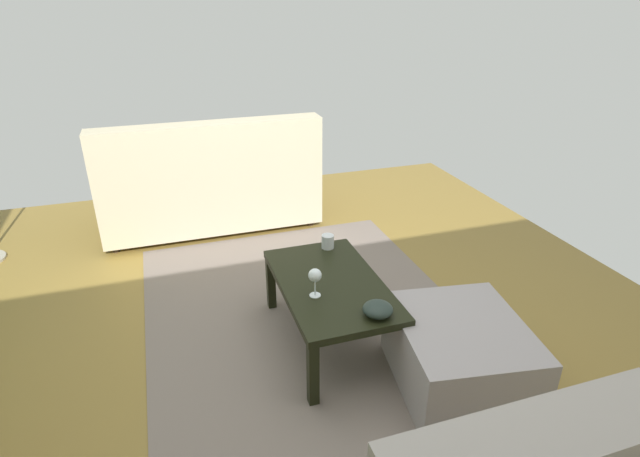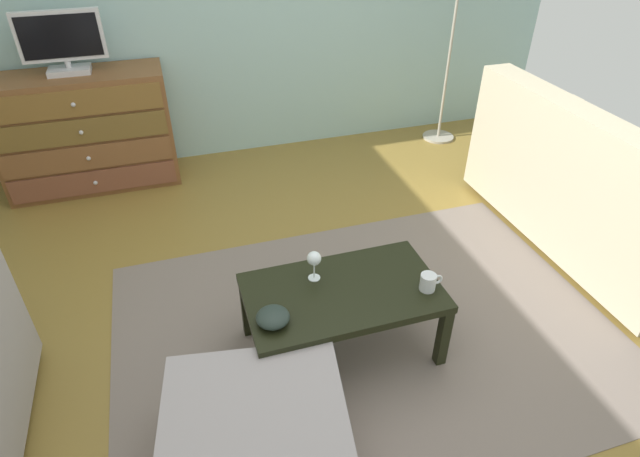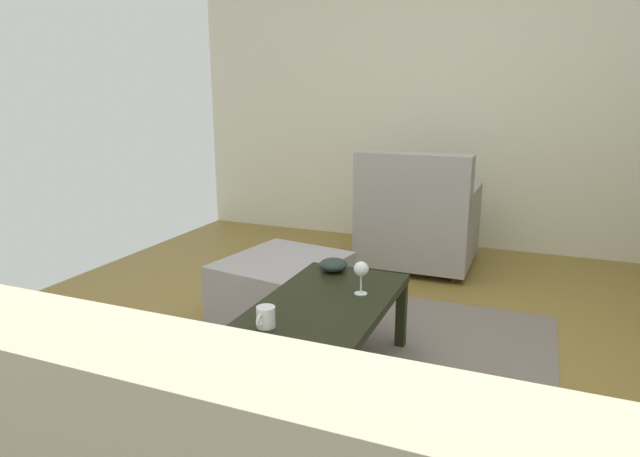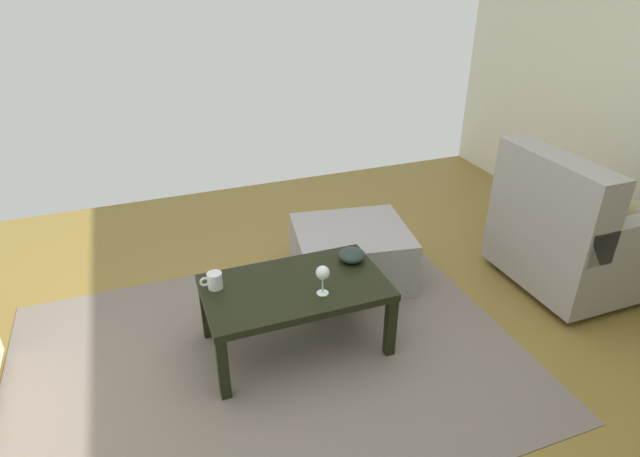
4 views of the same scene
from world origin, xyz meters
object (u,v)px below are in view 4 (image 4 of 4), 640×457
at_px(mug, 214,281).
at_px(coffee_table, 295,292).
at_px(armchair, 574,233).
at_px(ottoman, 351,254).
at_px(bowl_decorative, 352,255).
at_px(wine_glass, 323,274).

bearing_deg(mug, coffee_table, 163.43).
distance_m(armchair, ottoman, 1.38).
distance_m(coffee_table, mug, 0.41).
height_order(bowl_decorative, armchair, armchair).
relative_size(bowl_decorative, armchair, 0.17).
bearing_deg(ottoman, armchair, 157.66).
distance_m(bowl_decorative, ottoman, 0.48).
xyz_separation_m(wine_glass, armchair, (-1.69, -0.10, -0.15)).
distance_m(coffee_table, bowl_decorative, 0.39).
height_order(wine_glass, mug, wine_glass).
distance_m(mug, ottoman, 1.03).
bearing_deg(coffee_table, bowl_decorative, -162.71).
height_order(coffee_table, mug, mug).
bearing_deg(wine_glass, mug, -25.81).
bearing_deg(armchair, wine_glass, 3.31).
xyz_separation_m(coffee_table, wine_glass, (-0.10, 0.12, 0.17)).
bearing_deg(bowl_decorative, armchair, 174.49).
distance_m(coffee_table, ottoman, 0.75).
distance_m(wine_glass, bowl_decorative, 0.36).
height_order(wine_glass, armchair, armchair).
bearing_deg(armchair, ottoman, -22.34).
distance_m(wine_glass, ottoman, 0.82).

